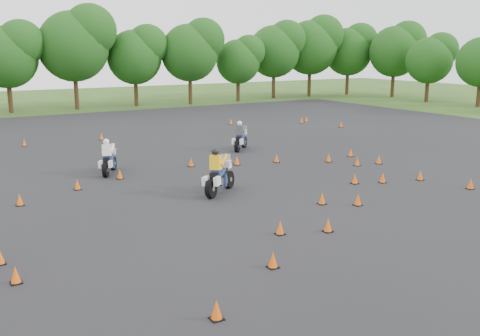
{
  "coord_description": "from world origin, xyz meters",
  "views": [
    {
      "loc": [
        -11.11,
        -14.41,
        6.01
      ],
      "look_at": [
        0.0,
        4.0,
        1.2
      ],
      "focal_mm": 40.0,
      "sensor_mm": 36.0,
      "label": 1
    }
  ],
  "objects": [
    {
      "name": "rider_white",
      "position": [
        -3.35,
        10.85,
        0.88
      ],
      "size": [
        1.76,
        2.31,
        1.75
      ],
      "primitive_type": null,
      "rotation": [
        0.0,
        0.0,
        1.03
      ],
      "color": "white",
      "rests_on": "ground"
    },
    {
      "name": "asphalt_pad",
      "position": [
        0.0,
        6.0,
        0.01
      ],
      "size": [
        62.0,
        62.0,
        0.0
      ],
      "primitive_type": "plane",
      "color": "black",
      "rests_on": "ground"
    },
    {
      "name": "rider_yellow",
      "position": [
        -0.45,
        4.84,
        0.99
      ],
      "size": [
        2.52,
        2.14,
        1.97
      ],
      "primitive_type": null,
      "rotation": [
        0.0,
        0.0,
        0.63
      ],
      "color": "gold",
      "rests_on": "ground"
    },
    {
      "name": "rider_grey",
      "position": [
        5.45,
        12.92,
        0.89
      ],
      "size": [
        2.15,
        2.1,
        1.78
      ],
      "primitive_type": null,
      "rotation": [
        0.0,
        0.0,
        0.76
      ],
      "color": "#393D40",
      "rests_on": "ground"
    },
    {
      "name": "treeline",
      "position": [
        3.67,
        35.11,
        4.62
      ],
      "size": [
        87.02,
        32.38,
        10.85
      ],
      "color": "#1A4513",
      "rests_on": "ground"
    },
    {
      "name": "traffic_cones",
      "position": [
        -0.22,
        5.78,
        0.23
      ],
      "size": [
        36.65,
        33.11,
        0.45
      ],
      "color": "#E75609",
      "rests_on": "asphalt_pad"
    },
    {
      "name": "ground",
      "position": [
        0.0,
        0.0,
        0.0
      ],
      "size": [
        140.0,
        140.0,
        0.0
      ],
      "primitive_type": "plane",
      "color": "#2D5119",
      "rests_on": "ground"
    }
  ]
}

